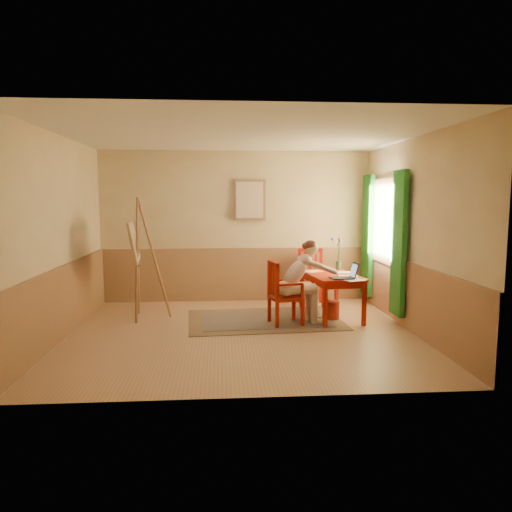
{
  "coord_description": "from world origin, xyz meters",
  "views": [
    {
      "loc": [
        -0.28,
        -6.68,
        1.93
      ],
      "look_at": [
        0.25,
        0.55,
        1.05
      ],
      "focal_mm": 33.51,
      "sensor_mm": 36.0,
      "label": 1
    }
  ],
  "objects": [
    {
      "name": "vase",
      "position": [
        1.71,
        1.25,
        0.98
      ],
      "size": [
        0.2,
        0.29,
        0.56
      ],
      "color": "#3F724C",
      "rests_on": "table"
    },
    {
      "name": "chair_left",
      "position": [
        0.65,
        0.4,
        0.49
      ],
      "size": [
        0.53,
        0.52,
        0.98
      ],
      "color": "#AF1705",
      "rests_on": "room"
    },
    {
      "name": "wainscot",
      "position": [
        0.0,
        0.8,
        0.5
      ],
      "size": [
        5.0,
        4.5,
        1.0
      ],
      "color": "#9E7450",
      "rests_on": "room"
    },
    {
      "name": "window",
      "position": [
        2.42,
        1.1,
        1.35
      ],
      "size": [
        0.12,
        2.01,
        2.2
      ],
      "color": "white",
      "rests_on": "room"
    },
    {
      "name": "easel",
      "position": [
        -1.63,
        0.98,
        1.16
      ],
      "size": [
        0.69,
        0.87,
        1.96
      ],
      "color": "brown",
      "rests_on": "room"
    },
    {
      "name": "chair_back",
      "position": [
        1.34,
        1.78,
        0.51
      ],
      "size": [
        0.49,
        0.51,
        1.02
      ],
      "color": "#AF1705",
      "rests_on": "room"
    },
    {
      "name": "wastebasket",
      "position": [
        1.47,
        0.7,
        0.15
      ],
      "size": [
        0.31,
        0.31,
        0.29
      ],
      "primitive_type": "cylinder",
      "rotation": [
        0.0,
        0.0,
        0.14
      ],
      "color": "#9F2F1E",
      "rests_on": "room"
    },
    {
      "name": "papers",
      "position": [
        1.59,
        0.67,
        0.72
      ],
      "size": [
        0.79,
        1.22,
        0.0
      ],
      "color": "white",
      "rests_on": "table"
    },
    {
      "name": "wall_portrait",
      "position": [
        0.25,
        2.2,
        1.9
      ],
      "size": [
        0.6,
        0.05,
        0.76
      ],
      "color": "#8B6848",
      "rests_on": "room"
    },
    {
      "name": "table",
      "position": [
        1.48,
        0.76,
        0.63
      ],
      "size": [
        0.88,
        1.29,
        0.72
      ],
      "color": "#AF1705",
      "rests_on": "room"
    },
    {
      "name": "laptop",
      "position": [
        1.6,
        0.32,
        0.77
      ],
      "size": [
        0.42,
        0.27,
        0.24
      ],
      "color": "#1E2338",
      "rests_on": "table"
    },
    {
      "name": "figure",
      "position": [
        0.93,
        0.45,
        0.71
      ],
      "size": [
        0.99,
        0.52,
        1.29
      ],
      "color": "beige",
      "rests_on": "room"
    },
    {
      "name": "rug",
      "position": [
        0.4,
        0.71,
        0.01
      ],
      "size": [
        2.5,
        1.75,
        0.02
      ],
      "color": "#8C7251",
      "rests_on": "room"
    },
    {
      "name": "room",
      "position": [
        0.0,
        0.0,
        1.4
      ],
      "size": [
        5.04,
        4.54,
        2.84
      ],
      "color": "tan",
      "rests_on": "ground"
    }
  ]
}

